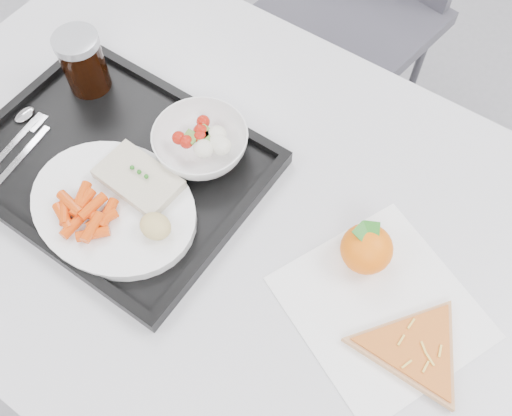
# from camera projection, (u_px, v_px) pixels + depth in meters

# --- Properties ---
(table) EXTENTS (1.20, 0.80, 0.75)m
(table) POSITION_uv_depth(u_px,v_px,m) (229.00, 230.00, 0.95)
(table) COLOR #B5B5B7
(table) RESTS_ON ground
(tray) EXTENTS (0.45, 0.35, 0.03)m
(tray) POSITION_uv_depth(u_px,v_px,m) (116.00, 167.00, 0.92)
(tray) COLOR black
(tray) RESTS_ON table
(dinner_plate) EXTENTS (0.27, 0.27, 0.02)m
(dinner_plate) POSITION_uv_depth(u_px,v_px,m) (114.00, 207.00, 0.86)
(dinner_plate) COLOR white
(dinner_plate) RESTS_ON tray
(fish_fillet) EXTENTS (0.13, 0.08, 0.02)m
(fish_fillet) POSITION_uv_depth(u_px,v_px,m) (139.00, 179.00, 0.87)
(fish_fillet) COLOR beige
(fish_fillet) RESTS_ON dinner_plate
(bread_roll) EXTENTS (0.06, 0.05, 0.03)m
(bread_roll) POSITION_uv_depth(u_px,v_px,m) (155.00, 226.00, 0.82)
(bread_roll) COLOR tan
(bread_roll) RESTS_ON dinner_plate
(salad_bowl) EXTENTS (0.15, 0.15, 0.05)m
(salad_bowl) POSITION_uv_depth(u_px,v_px,m) (201.00, 143.00, 0.90)
(salad_bowl) COLOR white
(salad_bowl) RESTS_ON tray
(cola_glass) EXTENTS (0.08, 0.08, 0.11)m
(cola_glass) POSITION_uv_depth(u_px,v_px,m) (83.00, 61.00, 0.95)
(cola_glass) COLOR black
(cola_glass) RESTS_ON tray
(cutlery) EXTENTS (0.09, 0.17, 0.01)m
(cutlery) POSITION_uv_depth(u_px,v_px,m) (19.00, 139.00, 0.93)
(cutlery) COLOR silver
(cutlery) RESTS_ON tray
(napkin) EXTENTS (0.33, 0.32, 0.00)m
(napkin) POSITION_uv_depth(u_px,v_px,m) (381.00, 307.00, 0.81)
(napkin) COLOR white
(napkin) RESTS_ON table
(tangerine) EXTENTS (0.08, 0.08, 0.07)m
(tangerine) POSITION_uv_depth(u_px,v_px,m) (367.00, 249.00, 0.82)
(tangerine) COLOR gold
(tangerine) RESTS_ON napkin
(pizza_slice) EXTENTS (0.27, 0.27, 0.02)m
(pizza_slice) POSITION_uv_depth(u_px,v_px,m) (415.00, 349.00, 0.77)
(pizza_slice) COLOR tan
(pizza_slice) RESTS_ON napkin
(carrot_pile) EXTENTS (0.10, 0.09, 0.03)m
(carrot_pile) POSITION_uv_depth(u_px,v_px,m) (85.00, 214.00, 0.83)
(carrot_pile) COLOR #DA430A
(carrot_pile) RESTS_ON dinner_plate
(salad_contents) EXTENTS (0.09, 0.07, 0.03)m
(salad_contents) POSITION_uv_depth(u_px,v_px,m) (207.00, 139.00, 0.89)
(salad_contents) COLOR #A7170A
(salad_contents) RESTS_ON salad_bowl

